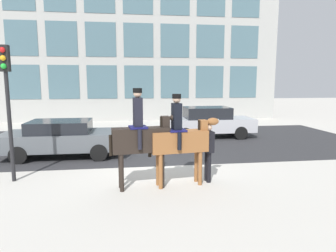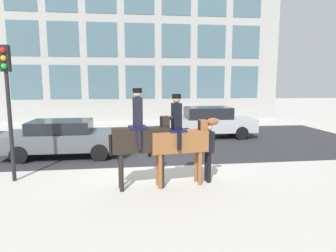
{
  "view_description": "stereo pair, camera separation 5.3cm",
  "coord_description": "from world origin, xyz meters",
  "px_view_note": "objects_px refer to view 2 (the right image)",
  "views": [
    {
      "loc": [
        -0.89,
        -9.36,
        2.87
      ],
      "look_at": [
        0.27,
        -0.87,
        1.6
      ],
      "focal_mm": 32.0,
      "sensor_mm": 36.0,
      "label": 1
    },
    {
      "loc": [
        -0.83,
        -9.37,
        2.87
      ],
      "look_at": [
        0.27,
        -0.87,
        1.6
      ],
      "focal_mm": 32.0,
      "sensor_mm": 36.0,
      "label": 2
    }
  ],
  "objects_px": {
    "street_car_far_lane": "(209,122)",
    "traffic_light": "(8,91)",
    "mounted_horse_lead": "(142,137)",
    "mounted_horse_companion": "(180,139)",
    "pedestrian_bystander": "(208,148)",
    "street_car_near_lane": "(64,137)"
  },
  "relations": [
    {
      "from": "mounted_horse_companion",
      "to": "pedestrian_bystander",
      "type": "bearing_deg",
      "value": 3.93
    },
    {
      "from": "mounted_horse_lead",
      "to": "street_car_far_lane",
      "type": "distance_m",
      "value": 8.02
    },
    {
      "from": "mounted_horse_companion",
      "to": "pedestrian_bystander",
      "type": "xyz_separation_m",
      "value": [
        0.82,
        0.17,
        -0.32
      ]
    },
    {
      "from": "traffic_light",
      "to": "pedestrian_bystander",
      "type": "bearing_deg",
      "value": -8.11
    },
    {
      "from": "mounted_horse_lead",
      "to": "street_car_near_lane",
      "type": "distance_m",
      "value": 4.86
    },
    {
      "from": "pedestrian_bystander",
      "to": "street_car_far_lane",
      "type": "relative_size",
      "value": 0.37
    },
    {
      "from": "mounted_horse_companion",
      "to": "pedestrian_bystander",
      "type": "distance_m",
      "value": 0.9
    },
    {
      "from": "mounted_horse_lead",
      "to": "traffic_light",
      "type": "relative_size",
      "value": 0.7
    },
    {
      "from": "mounted_horse_companion",
      "to": "pedestrian_bystander",
      "type": "height_order",
      "value": "mounted_horse_companion"
    },
    {
      "from": "mounted_horse_companion",
      "to": "mounted_horse_lead",
      "type": "bearing_deg",
      "value": 176.4
    },
    {
      "from": "street_car_far_lane",
      "to": "traffic_light",
      "type": "height_order",
      "value": "traffic_light"
    },
    {
      "from": "pedestrian_bystander",
      "to": "mounted_horse_companion",
      "type": "bearing_deg",
      "value": 3.93
    },
    {
      "from": "traffic_light",
      "to": "street_car_near_lane",
      "type": "bearing_deg",
      "value": 73.41
    },
    {
      "from": "mounted_horse_companion",
      "to": "traffic_light",
      "type": "xyz_separation_m",
      "value": [
        -4.75,
        0.96,
        1.29
      ]
    },
    {
      "from": "mounted_horse_companion",
      "to": "street_car_far_lane",
      "type": "relative_size",
      "value": 0.56
    },
    {
      "from": "pedestrian_bystander",
      "to": "street_car_near_lane",
      "type": "relative_size",
      "value": 0.38
    },
    {
      "from": "mounted_horse_lead",
      "to": "mounted_horse_companion",
      "type": "distance_m",
      "value": 1.06
    },
    {
      "from": "street_car_near_lane",
      "to": "street_car_far_lane",
      "type": "relative_size",
      "value": 0.99
    },
    {
      "from": "street_car_near_lane",
      "to": "street_car_far_lane",
      "type": "distance_m",
      "value": 7.35
    },
    {
      "from": "pedestrian_bystander",
      "to": "street_car_far_lane",
      "type": "distance_m",
      "value": 7.07
    },
    {
      "from": "mounted_horse_lead",
      "to": "traffic_light",
      "type": "xyz_separation_m",
      "value": [
        -3.7,
        1.04,
        1.2
      ]
    },
    {
      "from": "traffic_light",
      "to": "mounted_horse_companion",
      "type": "bearing_deg",
      "value": -11.48
    }
  ]
}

